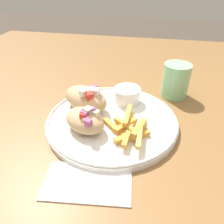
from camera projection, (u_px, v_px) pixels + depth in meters
table at (114, 138)px, 0.58m from camera, size 1.54×1.54×0.71m
napkin at (88, 182)px, 0.39m from camera, size 0.17×0.10×0.00m
plate at (112, 120)px, 0.54m from camera, size 0.32×0.32×0.02m
pita_sandwich_near at (85, 120)px, 0.49m from camera, size 0.12×0.11×0.06m
pita_sandwich_far at (86, 98)px, 0.56m from camera, size 0.15×0.13×0.07m
fries_pile at (128, 129)px, 0.48m from camera, size 0.11×0.14×0.03m
sauce_ramekin at (127, 94)px, 0.59m from camera, size 0.07×0.07×0.04m
water_glass at (175, 82)px, 0.63m from camera, size 0.08×0.08×0.10m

